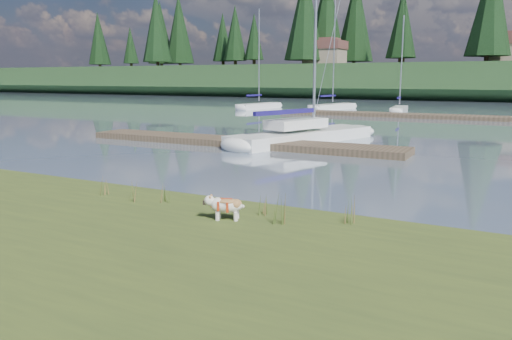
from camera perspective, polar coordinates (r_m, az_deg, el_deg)
The scene contains 24 objects.
ground at distance 42.06m, azimuth 17.24°, elevation 5.76°, with size 200.00×200.00×0.00m, color gray.
bank at distance 9.78m, azimuth -26.97°, elevation -8.26°, with size 60.00×9.00×0.35m, color #404F1E.
ridge at distance 84.58m, azimuth 22.88°, elevation 9.25°, with size 200.00×20.00×5.00m, color #1C351A.
bulldog at distance 9.92m, azimuth -3.46°, elevation -3.99°, with size 0.81×0.53×0.48m.
sailboat_main at distance 25.19m, azimuth 6.47°, elevation 4.25°, with size 5.03×10.01×14.14m.
dock_near at distance 23.56m, azimuth -2.26°, elevation 3.23°, with size 16.00×2.00×0.30m, color #4C3D2C.
dock_far at distance 41.73m, azimuth 19.96°, elevation 5.77°, with size 26.00×2.20×0.30m, color #4C3D2C.
sailboat_bg_0 at distance 51.78m, azimuth 0.74°, elevation 7.39°, with size 2.43×6.93×10.00m.
sailboat_bg_1 at distance 51.08m, azimuth 9.14°, elevation 7.22°, with size 3.24×7.26×10.75m.
sailboat_bg_2 at distance 47.52m, azimuth 16.10°, elevation 6.72°, with size 1.68×5.65×8.63m.
weed_0 at distance 11.65m, azimuth -13.82°, elevation -2.54°, with size 0.17×0.14×0.50m.
weed_1 at distance 11.42m, azimuth -10.20°, elevation -2.79°, with size 0.17×0.14×0.44m.
weed_2 at distance 9.61m, azimuth 2.84°, elevation -4.62°, with size 0.17×0.14×0.65m.
weed_3 at distance 12.55m, azimuth -17.10°, elevation -1.74°, with size 0.17×0.14×0.52m.
weed_4 at distance 10.30m, azimuth 0.82°, elevation -4.06°, with size 0.17×0.14×0.45m.
weed_5 at distance 9.83m, azimuth 10.59°, elevation -4.52°, with size 0.17×0.14×0.62m.
mud_lip at distance 12.71m, azimuth -10.61°, elevation -3.60°, with size 60.00×0.50×0.14m, color #33281C.
conifer_0 at distance 100.71m, azimuth -11.29°, elevation 15.71°, with size 5.72×5.72×14.15m.
conifer_1 at distance 95.42m, azimuth -2.40°, elevation 15.38°, with size 4.40×4.40×11.30m.
conifer_2 at distance 86.35m, azimuth 5.58°, elevation 17.37°, with size 6.60×6.60×16.05m.
conifer_3 at distance 85.53m, azimuth 16.34°, elevation 15.86°, with size 4.84×4.84×12.25m.
conifer_4 at distance 78.01m, azimuth 25.26°, elevation 16.87°, with size 6.16×6.16×15.10m.
house_0 at distance 86.59m, azimuth 7.91°, elevation 13.16°, with size 6.30×5.30×4.65m.
house_1 at distance 82.35m, azimuth 27.24°, elevation 12.27°, with size 6.30×5.30×4.65m.
Camera 1 is at (7.72, -11.23, 3.12)m, focal length 35.00 mm.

